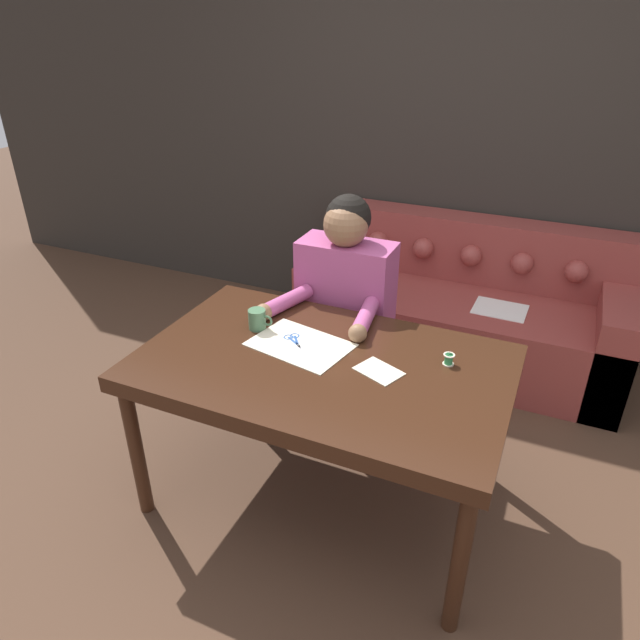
# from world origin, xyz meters

# --- Properties ---
(ground_plane) EXTENTS (16.00, 16.00, 0.00)m
(ground_plane) POSITION_xyz_m (0.00, 0.00, 0.00)
(ground_plane) COLOR #4C3323
(wall_back) EXTENTS (8.00, 0.06, 2.60)m
(wall_back) POSITION_xyz_m (0.00, 1.89, 1.30)
(wall_back) COLOR #2D2823
(wall_back) RESTS_ON ground_plane
(dining_table) EXTENTS (1.47, 0.91, 0.72)m
(dining_table) POSITION_xyz_m (-0.14, 0.03, 0.65)
(dining_table) COLOR #381E11
(dining_table) RESTS_ON ground_plane
(couch) EXTENTS (1.89, 0.79, 0.84)m
(couch) POSITION_xyz_m (0.15, 1.49, 0.31)
(couch) COLOR brown
(couch) RESTS_ON ground_plane
(person) EXTENTS (0.53, 0.59, 1.21)m
(person) POSITION_xyz_m (-0.28, 0.62, 0.63)
(person) COLOR #33281E
(person) RESTS_ON ground_plane
(pattern_paper_main) EXTENTS (0.45, 0.35, 0.00)m
(pattern_paper_main) POSITION_xyz_m (-0.27, 0.10, 0.72)
(pattern_paper_main) COLOR beige
(pattern_paper_main) RESTS_ON dining_table
(pattern_paper_offcut) EXTENTS (0.20, 0.18, 0.00)m
(pattern_paper_offcut) POSITION_xyz_m (0.09, 0.04, 0.72)
(pattern_paper_offcut) COLOR beige
(pattern_paper_offcut) RESTS_ON dining_table
(scissors) EXTENTS (0.19, 0.19, 0.01)m
(scissors) POSITION_xyz_m (-0.30, 0.11, 0.72)
(scissors) COLOR silver
(scissors) RESTS_ON dining_table
(mug) EXTENTS (0.11, 0.08, 0.09)m
(mug) POSITION_xyz_m (-0.50, 0.15, 0.77)
(mug) COLOR #47704C
(mug) RESTS_ON dining_table
(thread_spool) EXTENTS (0.04, 0.04, 0.05)m
(thread_spool) POSITION_xyz_m (0.32, 0.20, 0.74)
(thread_spool) COLOR #338C4C
(thread_spool) RESTS_ON dining_table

